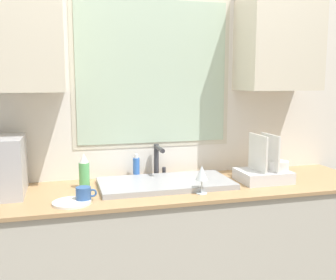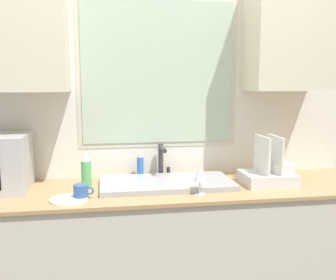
{
  "view_description": "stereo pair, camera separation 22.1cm",
  "coord_description": "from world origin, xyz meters",
  "px_view_note": "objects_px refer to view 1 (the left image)",
  "views": [
    {
      "loc": [
        -0.56,
        -1.84,
        1.54
      ],
      "look_at": [
        0.01,
        0.27,
        1.22
      ],
      "focal_mm": 42.0,
      "sensor_mm": 36.0,
      "label": 1
    },
    {
      "loc": [
        -0.35,
        -1.88,
        1.54
      ],
      "look_at": [
        0.01,
        0.27,
        1.22
      ],
      "focal_mm": 42.0,
      "sensor_mm": 36.0,
      "label": 2
    }
  ],
  "objects_px": {
    "soap_bottle": "(136,168)",
    "mug_near_sink": "(84,194)",
    "spray_bottle": "(84,172)",
    "faucet": "(158,158)",
    "wine_glass": "(202,174)",
    "dish_rack": "(265,171)"
  },
  "relations": [
    {
      "from": "faucet",
      "to": "mug_near_sink",
      "type": "distance_m",
      "value": 0.63
    },
    {
      "from": "wine_glass",
      "to": "faucet",
      "type": "bearing_deg",
      "value": 109.46
    },
    {
      "from": "dish_rack",
      "to": "spray_bottle",
      "type": "relative_size",
      "value": 1.47
    },
    {
      "from": "faucet",
      "to": "soap_bottle",
      "type": "height_order",
      "value": "faucet"
    },
    {
      "from": "spray_bottle",
      "to": "wine_glass",
      "type": "height_order",
      "value": "spray_bottle"
    },
    {
      "from": "spray_bottle",
      "to": "faucet",
      "type": "bearing_deg",
      "value": 16.86
    },
    {
      "from": "spray_bottle",
      "to": "mug_near_sink",
      "type": "distance_m",
      "value": 0.25
    },
    {
      "from": "dish_rack",
      "to": "spray_bottle",
      "type": "bearing_deg",
      "value": 173.51
    },
    {
      "from": "dish_rack",
      "to": "soap_bottle",
      "type": "relative_size",
      "value": 1.91
    },
    {
      "from": "spray_bottle",
      "to": "soap_bottle",
      "type": "bearing_deg",
      "value": 24.92
    },
    {
      "from": "spray_bottle",
      "to": "soap_bottle",
      "type": "xyz_separation_m",
      "value": [
        0.33,
        0.15,
        -0.03
      ]
    },
    {
      "from": "mug_near_sink",
      "to": "faucet",
      "type": "bearing_deg",
      "value": 38.66
    },
    {
      "from": "spray_bottle",
      "to": "wine_glass",
      "type": "xyz_separation_m",
      "value": [
        0.61,
        -0.27,
        0.01
      ]
    },
    {
      "from": "faucet",
      "to": "mug_near_sink",
      "type": "bearing_deg",
      "value": -141.34
    },
    {
      "from": "faucet",
      "to": "mug_near_sink",
      "type": "xyz_separation_m",
      "value": [
        -0.48,
        -0.39,
        -0.09
      ]
    },
    {
      "from": "dish_rack",
      "to": "spray_bottle",
      "type": "height_order",
      "value": "dish_rack"
    },
    {
      "from": "faucet",
      "to": "mug_near_sink",
      "type": "height_order",
      "value": "faucet"
    },
    {
      "from": "soap_bottle",
      "to": "mug_near_sink",
      "type": "xyz_separation_m",
      "value": [
        -0.35,
        -0.4,
        -0.03
      ]
    },
    {
      "from": "soap_bottle",
      "to": "wine_glass",
      "type": "relative_size",
      "value": 1.01
    },
    {
      "from": "mug_near_sink",
      "to": "soap_bottle",
      "type": "bearing_deg",
      "value": 49.04
    },
    {
      "from": "faucet",
      "to": "soap_bottle",
      "type": "distance_m",
      "value": 0.15
    },
    {
      "from": "faucet",
      "to": "dish_rack",
      "type": "height_order",
      "value": "dish_rack"
    }
  ]
}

